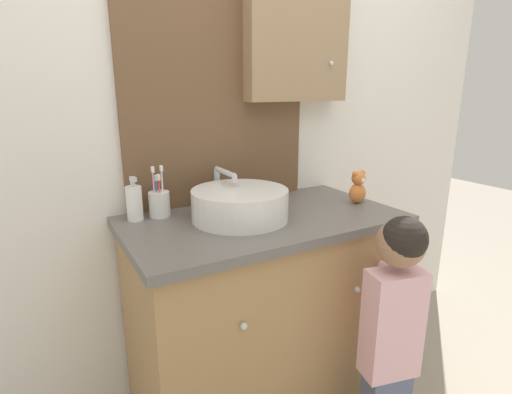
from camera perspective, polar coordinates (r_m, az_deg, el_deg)
The scene contains 7 objects.
wall_back at distance 1.79m, azimuth -3.73°, elevation 12.02°, with size 3.20×0.18×2.50m.
vanity_counter at distance 1.76m, azimuth 1.03°, elevation -16.62°, with size 1.08×0.60×0.89m.
sink_basin at distance 1.53m, azimuth -2.35°, elevation -0.95°, with size 0.37×0.42×0.17m.
toothbrush_holder at distance 1.61m, azimuth -13.65°, elevation -0.83°, with size 0.08×0.08×0.20m.
soap_dispenser at distance 1.58m, azimuth -16.99°, elevation -0.78°, with size 0.06×0.06×0.17m.
child_figure at distance 1.54m, azimuth 18.93°, elevation -16.39°, with size 0.28×0.44×0.98m.
teddy_bear at distance 1.80m, azimuth 14.35°, elevation 1.27°, with size 0.08×0.07×0.14m.
Camera 1 is at (-0.76, -0.99, 1.38)m, focal length 28.00 mm.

